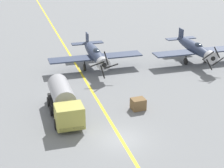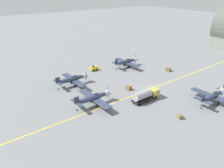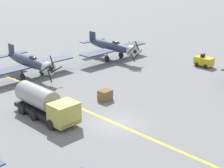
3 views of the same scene
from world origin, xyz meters
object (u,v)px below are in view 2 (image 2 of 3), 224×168
Objects in this scene: airplane_near_center at (93,98)px; supply_crate_outboard at (168,69)px; supply_crate_by_tanker at (180,117)px; tow_tractor at (94,68)px; ground_crew_walking at (218,89)px; fuel_tanker at (146,95)px; supply_crate_mid_lane at (129,88)px; airplane_mid_right at (213,96)px; airplane_near_left at (72,79)px; airplane_mid_left at (126,62)px.

airplane_near_center is 33.52m from supply_crate_outboard.
supply_crate_outboard is (-4.08, 33.24, -1.39)m from airplane_near_center.
airplane_near_center is 20.68m from supply_crate_by_tanker.
tow_tractor is 39.48m from ground_crew_walking.
tow_tractor reaches higher than ground_crew_walking.
fuel_tanker is 7.47m from supply_crate_mid_lane.
airplane_mid_right is at bearing 31.94° from supply_crate_mid_lane.
airplane_near_left is 1.00× the size of airplane_near_center.
airplane_near_left is at bearing -60.66° from tow_tractor.
airplane_near_left is 8.08× the size of supply_crate_outboard.
airplane_near_left reaches higher than tow_tractor.
airplane_mid_left is 31.83m from ground_crew_walking.
ground_crew_walking is at bearing 16.01° from airplane_mid_left.
airplane_mid_left is at bearing -167.87° from airplane_mid_right.
airplane_mid_right is 7.53m from ground_crew_walking.
airplane_near_left is 23.12m from airplane_mid_left.
supply_crate_by_tanker is at bearing 37.25° from airplane_near_center.
supply_crate_by_tanker is (30.25, 10.63, -1.57)m from airplane_near_left.
airplane_mid_right is at bearing -72.64° from ground_crew_walking.
ground_crew_walking is at bearing 65.85° from airplane_near_center.
supply_crate_outboard is (-21.23, 9.04, -1.39)m from airplane_mid_right.
ground_crew_walking is at bearing 63.08° from airplane_near_left.
tow_tractor is at bearing 178.34° from supply_crate_mid_lane.
airplane_near_left reaches higher than supply_crate_outboard.
ground_crew_walking is (-2.22, 7.11, -1.09)m from airplane_mid_right.
ground_crew_walking is (31.06, 6.88, -1.09)m from airplane_mid_left.
tow_tractor is at bearing 177.36° from fuel_tanker.
supply_crate_mid_lane is (-16.23, -18.61, -0.35)m from ground_crew_walking.
airplane_mid_right is 8.76× the size of supply_crate_mid_lane.
airplane_near_center is 7.07× the size of ground_crew_walking.
airplane_mid_right reaches higher than airplane_near_left.
supply_crate_by_tanker is (-0.45, -12.11, -1.57)m from airplane_mid_right.
airplane_mid_left is at bearing -143.84° from supply_crate_outboard.
airplane_near_left is 38.20m from airplane_mid_right.
tow_tractor is at bearing -106.34° from airplane_mid_left.
airplane_mid_left is 11.96m from tow_tractor.
fuel_tanker is at bearing -2.64° from tow_tractor.
airplane_near_left is 22.30m from fuel_tanker.
tow_tractor reaches higher than supply_crate_mid_lane.
airplane_near_left is at bearing -151.68° from fuel_tanker.
supply_crate_by_tanker is at bearing -1.80° from tow_tractor.
supply_crate_mid_lane is at bearing 59.27° from airplane_near_left.
fuel_tanker reaches higher than ground_crew_walking.
ground_crew_walking is 1.62× the size of supply_crate_by_tanker.
airplane_near_center is 4.62× the size of tow_tractor.
airplane_near_center is at bearing -33.29° from tow_tractor.
airplane_mid_left is (-33.28, 0.23, -0.00)m from airplane_mid_right.
airplane_near_left reaches higher than supply_crate_mid_lane.
airplane_mid_left reaches higher than supply_crate_outboard.
airplane_mid_left reaches higher than ground_crew_walking.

